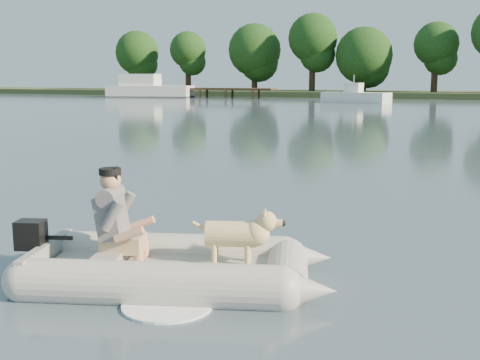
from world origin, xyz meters
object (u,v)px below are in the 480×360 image
at_px(dog, 231,239).
at_px(motorboat, 356,90).
at_px(dock, 195,93).
at_px(dinghy, 173,232).
at_px(cabin_cruiser, 150,86).
at_px(man, 113,213).

height_order(dog, motorboat, motorboat).
bearing_deg(dog, dock, 100.05).
height_order(dinghy, cabin_cruiser, cabin_cruiser).
bearing_deg(dog, cabin_cruiser, 104.62).
bearing_deg(cabin_cruiser, dock, 6.46).
relative_size(dinghy, cabin_cruiser, 0.48).
xyz_separation_m(man, motorboat, (-7.15, 45.88, 0.38)).
distance_m(man, cabin_cruiser, 59.77).
bearing_deg(man, cabin_cruiser, 103.44).
bearing_deg(dinghy, motorboat, 82.32).
relative_size(dinghy, motorboat, 0.79).
relative_size(dock, dog, 20.37).
bearing_deg(man, dock, 98.83).
xyz_separation_m(dinghy, man, (-0.65, -0.15, 0.18)).
xyz_separation_m(dock, dinghy, (26.59, -52.59, 0.04)).
relative_size(cabin_cruiser, motorboat, 1.63).
distance_m(cabin_cruiser, motorboat, 24.08).
bearing_deg(cabin_cruiser, motorboat, -23.42).
bearing_deg(motorboat, dog, -67.10).
distance_m(dock, dog, 58.98).
bearing_deg(motorboat, dinghy, -67.84).
relative_size(dock, cabin_cruiser, 1.89).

